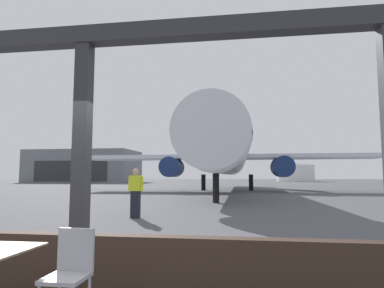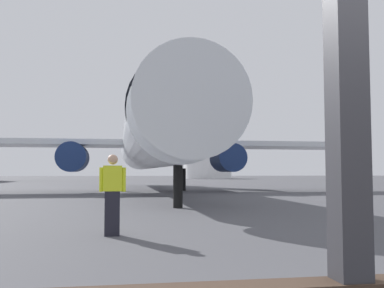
# 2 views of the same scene
# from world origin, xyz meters

# --- Properties ---
(ground_plane) EXTENTS (220.00, 220.00, 0.00)m
(ground_plane) POSITION_xyz_m (0.00, 40.00, 0.00)
(ground_plane) COLOR #4C4C51
(window_frame) EXTENTS (8.16, 0.24, 3.57)m
(window_frame) POSITION_xyz_m (0.00, 0.00, 1.23)
(window_frame) COLOR #38281E
(window_frame) RESTS_ON ground
(airplane) EXTENTS (28.70, 35.02, 10.61)m
(airplane) POSITION_xyz_m (0.81, 27.75, 3.60)
(airplane) COLOR silver
(airplane) RESTS_ON ground
(ground_crew_worker) EXTENTS (0.57, 0.22, 1.74)m
(ground_crew_worker) POSITION_xyz_m (-1.53, 7.13, 0.90)
(ground_crew_worker) COLOR black
(ground_crew_worker) RESTS_ON ground
(fuel_storage_tank) EXTENTS (9.83, 9.83, 4.34)m
(fuel_storage_tank) POSITION_xyz_m (16.76, 87.25, 2.17)
(fuel_storage_tank) COLOR white
(fuel_storage_tank) RESTS_ON ground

